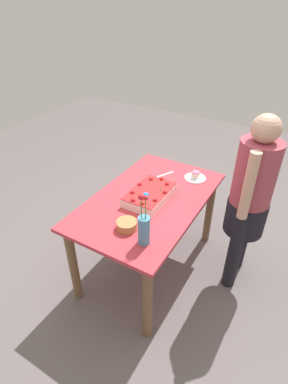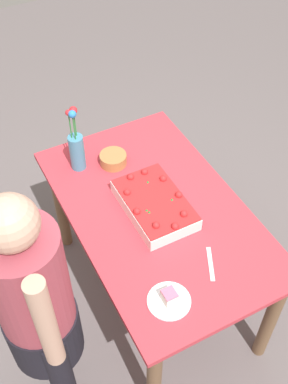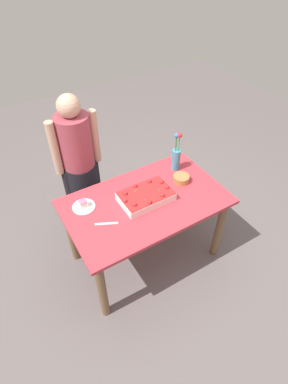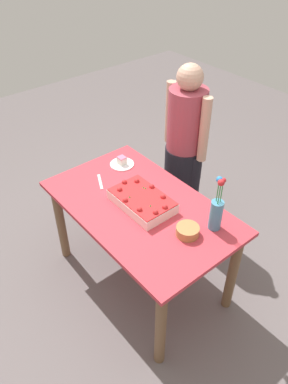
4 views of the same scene
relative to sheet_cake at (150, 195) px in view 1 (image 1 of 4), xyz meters
The scene contains 8 objects.
ground_plane 0.80m from the sheet_cake, 54.40° to the left, with size 8.00×8.00×0.00m, color #635A5B.
dining_table 0.17m from the sheet_cake, 54.40° to the left, with size 1.35×0.82×0.76m.
sheet_cake is the anchor object (origin of this frame).
serving_plate_with_slice 0.52m from the sheet_cake, 21.61° to the right, with size 0.19×0.19×0.07m.
cake_knife 0.41m from the sheet_cake, ahead, with size 0.18×0.02×0.00m, color silver.
flower_vase 0.51m from the sheet_cake, 154.78° to the right, with size 0.08×0.08×0.39m.
fruit_bowl 0.40m from the sheet_cake, behind, with size 0.14×0.14×0.06m, color #AD7643.
person_standing 0.77m from the sheet_cake, 66.35° to the right, with size 0.45×0.31×1.49m.
Camera 1 is at (-1.72, -0.97, 2.13)m, focal length 28.00 mm.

